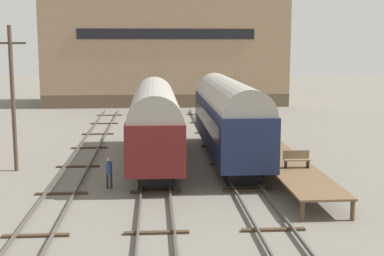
% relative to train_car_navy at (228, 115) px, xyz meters
% --- Properties ---
extents(ground_plane, '(200.00, 200.00, 0.00)m').
position_rel_train_car_navy_xyz_m(ground_plane, '(-4.72, -4.31, -2.98)').
color(ground_plane, '#6B665B').
extents(track_left, '(2.60, 60.00, 0.26)m').
position_rel_train_car_navy_xyz_m(track_left, '(-9.43, -4.31, -2.84)').
color(track_left, '#4C4742').
rests_on(track_left, ground).
extents(track_middle, '(2.60, 60.00, 0.26)m').
position_rel_train_car_navy_xyz_m(track_middle, '(-4.72, -4.31, -2.84)').
color(track_middle, '#4C4742').
rests_on(track_middle, ground).
extents(track_right, '(2.60, 60.00, 0.26)m').
position_rel_train_car_navy_xyz_m(track_right, '(-0.00, -4.31, -2.84)').
color(track_right, '#4C4742').
rests_on(track_right, ground).
extents(train_car_navy, '(3.00, 16.14, 5.25)m').
position_rel_train_car_navy_xyz_m(train_car_navy, '(0.00, 0.00, 0.00)').
color(train_car_navy, black).
rests_on(train_car_navy, ground).
extents(train_car_maroon, '(3.03, 15.69, 5.02)m').
position_rel_train_car_navy_xyz_m(train_car_maroon, '(-4.72, -0.62, -0.15)').
color(train_car_maroon, black).
rests_on(train_car_maroon, ground).
extents(station_platform, '(2.49, 15.82, 0.98)m').
position_rel_train_car_navy_xyz_m(station_platform, '(2.56, -4.51, -2.08)').
color(station_platform, brown).
rests_on(station_platform, ground).
extents(bench, '(1.40, 0.40, 0.91)m').
position_rel_train_car_navy_xyz_m(bench, '(2.75, -6.47, -1.52)').
color(bench, brown).
rests_on(bench, station_platform).
extents(person_worker, '(0.32, 0.32, 1.65)m').
position_rel_train_car_navy_xyz_m(person_worker, '(-7.12, -6.37, -2.00)').
color(person_worker, '#282833').
rests_on(person_worker, ground).
extents(utility_pole, '(1.80, 0.24, 8.54)m').
position_rel_train_car_navy_xyz_m(utility_pole, '(-12.97, -1.95, 1.45)').
color(utility_pole, '#473828').
rests_on(utility_pole, ground).
extents(warehouse_building, '(29.40, 11.00, 15.70)m').
position_rel_train_car_navy_xyz_m(warehouse_building, '(-3.22, 34.68, 4.87)').
color(warehouse_building, brown).
rests_on(warehouse_building, ground).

